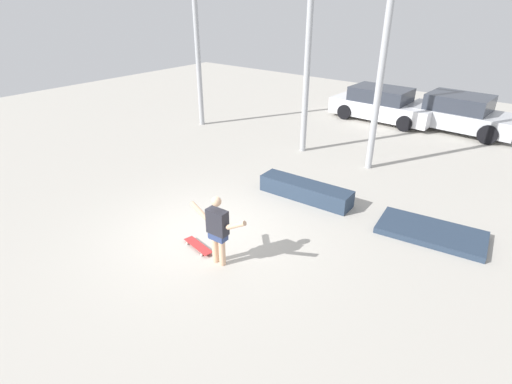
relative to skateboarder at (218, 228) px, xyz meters
The scene contains 9 objects.
ground_plane 1.42m from the skateboarder, 147.45° to the left, with size 36.00×36.00×0.00m, color #B2ADA3.
skateboarder is the anchor object (origin of this frame).
skateboard 1.05m from the skateboarder, behind, with size 0.85×0.36×0.08m.
grind_box 3.60m from the skateboarder, 92.79° to the left, with size 2.54×0.62×0.45m, color #28384C.
manual_pad 4.93m from the skateboarder, 51.03° to the left, with size 2.31×1.19×0.14m, color #28384C.
canopy_support_left 8.67m from the skateboarder, 125.50° to the left, with size 5.20×0.20×6.63m.
canopy_support_right 7.79m from the skateboarder, 67.26° to the left, with size 5.20×0.20×6.63m.
parked_car_white 11.95m from the skateboarder, 97.61° to the left, with size 4.34×2.00×1.39m.
parked_car_silver 12.41m from the skateboarder, 83.45° to the left, with size 4.17×2.18×1.43m.
Camera 1 is at (5.72, -5.37, 4.97)m, focal length 28.00 mm.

